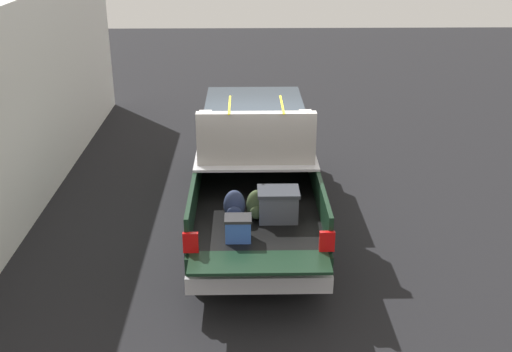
# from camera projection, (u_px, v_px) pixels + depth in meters

# --- Properties ---
(ground_plane) EXTENTS (40.00, 40.00, 0.00)m
(ground_plane) POSITION_uv_depth(u_px,v_px,m) (255.00, 221.00, 10.77)
(ground_plane) COLOR black
(pickup_truck) EXTENTS (6.05, 2.06, 2.23)m
(pickup_truck) POSITION_uv_depth(u_px,v_px,m) (255.00, 163.00, 10.72)
(pickup_truck) COLOR black
(pickup_truck) RESTS_ON ground_plane
(building_facade) EXTENTS (11.50, 0.36, 3.66)m
(building_facade) POSITION_uv_depth(u_px,v_px,m) (37.00, 97.00, 11.39)
(building_facade) COLOR white
(building_facade) RESTS_ON ground_plane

